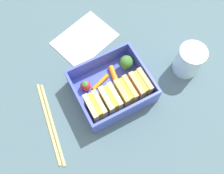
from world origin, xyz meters
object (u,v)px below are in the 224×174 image
Objects in this scene: chopstick_pair at (50,123)px; sandwich_center_right at (95,107)px; sandwich_center_left at (125,92)px; carrot_stick_far_left at (113,73)px; sandwich_center at (111,99)px; carrot_stick_left at (100,82)px; drinking_glass at (189,60)px; folded_napkin at (85,39)px; broccoli_floret at (126,62)px; strawberry_far_left at (85,86)px; sandwich_left at (140,85)px.

sandwich_center_right is at bearing 167.13° from chopstick_pair.
sandwich_center_left is 1.48× the size of carrot_stick_far_left.
carrot_stick_left is (-0.28, -5.80, -2.05)cm from sandwich_center.
sandwich_center is (3.86, 0.00, 0.00)cm from sandwich_center_left.
drinking_glass is at bearing 159.63° from carrot_stick_far_left.
sandwich_center is at bearing 0.00° from sandwich_center_left.
sandwich_center_left is 1.00× the size of sandwich_center_right.
folded_napkin is (1.55, -13.47, -1.66)cm from carrot_stick_far_left.
chopstick_pair is at bearing 12.70° from carrot_stick_left.
broccoli_floret is 0.56× the size of drinking_glass.
folded_napkin is at bearing -113.92° from strawberry_far_left.
sandwich_center_left is at bearing 87.86° from carrot_stick_far_left.
sandwich_center_right reaches higher than strawberry_far_left.
chopstick_pair is (14.59, -2.45, -3.41)cm from sandwich_center.
sandwich_center is at bearing 0.00° from sandwich_left.
chopstick_pair is (10.73, -2.45, -3.41)cm from sandwich_center_right.
chopstick_pair is (11.13, 3.82, -2.24)cm from strawberry_far_left.
sandwich_center is 6.16cm from carrot_stick_left.
sandwich_center_right is 0.39× the size of folded_napkin.
sandwich_center is 15.18cm from chopstick_pair.
carrot_stick_left is at bearing 172.91° from strawberry_far_left.
sandwich_center is at bearing 57.16° from carrot_stick_far_left.
carrot_stick_far_left is (-4.10, -6.35, -1.90)cm from sandwich_center.
sandwich_left reaches higher than carrot_stick_far_left.
sandwich_left is at bearing 180.00° from sandwich_center_left.
chopstick_pair is (18.45, -2.45, -3.41)cm from sandwich_center_left.
chopstick_pair is at bearing 11.78° from carrot_stick_far_left.
sandwich_center reaches higher than carrot_stick_left.
sandwich_center_left is at bearing 180.00° from sandwich_center_right.
folded_napkin is (5.24, -13.24, -3.69)cm from broccoli_floret.
broccoli_floret is 1.43× the size of strawberry_far_left.
sandwich_center is at bearing 40.21° from broccoli_floret.
broccoli_floret is 11.33cm from strawberry_far_left.
strawberry_far_left is (-0.40, -6.27, -1.17)cm from sandwich_center_right.
drinking_glass is at bearing 179.76° from sandwich_center.
sandwich_left is at bearing 180.00° from sandwich_center_right.
chopstick_pair is at bearing -4.04° from drinking_glass.
broccoli_floret is at bearing -26.05° from drinking_glass.
carrot_stick_left is at bearing -167.30° from chopstick_pair.
sandwich_left is 1.15× the size of carrot_stick_left.
sandwich_left is 7.72cm from sandwich_center.
drinking_glass reaches higher than sandwich_left.
sandwich_center_right is 13.38cm from broccoli_floret.
sandwich_center_left is at bearing 121.70° from carrot_stick_left.
broccoli_floret is 4.21cm from carrot_stick_far_left.
sandwich_left is at bearing 142.07° from carrot_stick_left.
sandwich_center_left is at bearing 59.19° from broccoli_floret.
drinking_glass reaches higher than carrot_stick_far_left.
sandwich_center_right is at bearing 72.08° from folded_napkin.
sandwich_left is at bearing 104.63° from folded_napkin.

